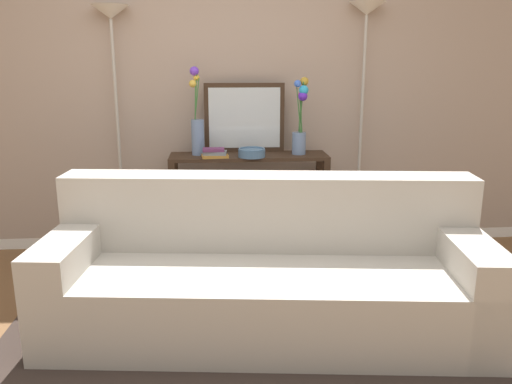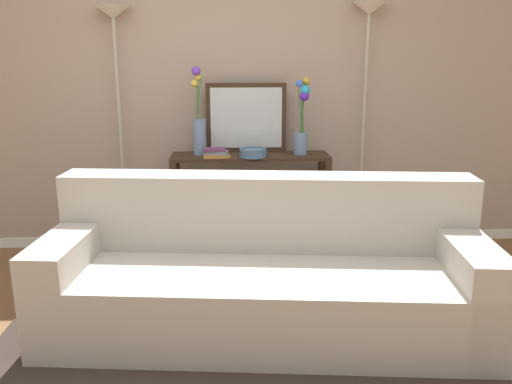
% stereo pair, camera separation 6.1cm
% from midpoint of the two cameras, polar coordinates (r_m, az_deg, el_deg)
% --- Properties ---
extents(ground_plane, '(16.00, 16.00, 0.02)m').
position_cam_midpoint_polar(ground_plane, '(2.81, -4.01, -19.55)').
color(ground_plane, brown).
extents(back_wall, '(12.00, 0.15, 3.00)m').
position_cam_midpoint_polar(back_wall, '(4.35, -4.02, 13.57)').
color(back_wall, white).
rests_on(back_wall, ground).
extents(area_rug, '(3.05, 1.60, 0.01)m').
position_cam_midpoint_polar(area_rug, '(3.08, 1.67, -15.87)').
color(area_rug, '#332823').
rests_on(area_rug, ground).
extents(couch, '(2.56, 1.11, 0.88)m').
position_cam_midpoint_polar(couch, '(3.08, 1.57, -9.38)').
color(couch, '#ADA89E').
rests_on(couch, ground).
extents(console_table, '(1.24, 0.33, 0.83)m').
position_cam_midpoint_polar(console_table, '(4.16, -0.20, 0.51)').
color(console_table, '#382619').
rests_on(console_table, ground).
extents(floor_lamp_left, '(0.28, 0.28, 1.95)m').
position_cam_midpoint_polar(floor_lamp_left, '(4.26, -14.65, 13.53)').
color(floor_lamp_left, '#B7B2A8').
rests_on(floor_lamp_left, ground).
extents(floor_lamp_right, '(0.28, 0.28, 1.98)m').
position_cam_midpoint_polar(floor_lamp_right, '(4.33, 12.42, 14.06)').
color(floor_lamp_right, '#B7B2A8').
rests_on(floor_lamp_right, ground).
extents(wall_mirror, '(0.64, 0.02, 0.55)m').
position_cam_midpoint_polar(wall_mirror, '(4.19, -0.65, 8.10)').
color(wall_mirror, '#382619').
rests_on(wall_mirror, console_table).
extents(vase_tall_flowers, '(0.11, 0.12, 0.67)m').
position_cam_midpoint_polar(vase_tall_flowers, '(4.10, -5.84, 7.27)').
color(vase_tall_flowers, '#6B84AD').
rests_on(vase_tall_flowers, console_table).
extents(vase_short_flowers, '(0.12, 0.12, 0.59)m').
position_cam_midpoint_polar(vase_short_flowers, '(4.10, 5.47, 7.60)').
color(vase_short_flowers, '#6B84AD').
rests_on(vase_short_flowers, console_table).
extents(fruit_bowl, '(0.21, 0.21, 0.07)m').
position_cam_midpoint_polar(fruit_bowl, '(4.00, 0.11, 4.34)').
color(fruit_bowl, '#4C7093').
rests_on(fruit_bowl, console_table).
extents(book_stack, '(0.21, 0.14, 0.07)m').
position_cam_midpoint_polar(book_stack, '(3.99, -3.99, 4.27)').
color(book_stack, '#B77F33').
rests_on(book_stack, console_table).
extents(book_row_under_console, '(0.36, 0.17, 0.13)m').
position_cam_midpoint_polar(book_row_under_console, '(4.30, -4.60, -6.11)').
color(book_row_under_console, '#236033').
rests_on(book_row_under_console, ground).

